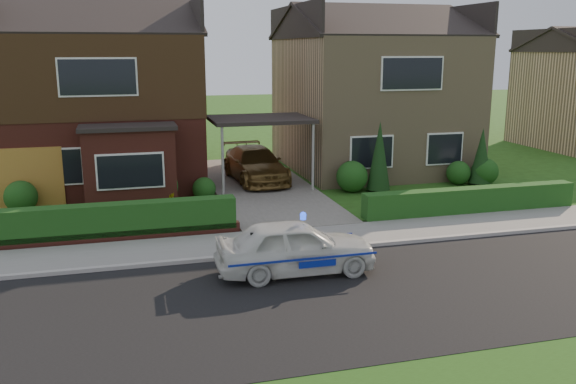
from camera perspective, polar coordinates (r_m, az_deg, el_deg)
name	(u,v)px	position (r m, az deg, el deg)	size (l,w,h in m)	color
ground	(370,294)	(13.91, 7.65, -9.40)	(120.00, 120.00, 0.00)	#204612
road	(370,294)	(13.91, 7.65, -9.40)	(60.00, 6.00, 0.02)	black
kerb	(326,249)	(16.55, 3.55, -5.33)	(60.00, 0.16, 0.12)	#9E9993
sidewalk	(314,238)	(17.50, 2.45, -4.31)	(60.00, 2.00, 0.10)	slate
driveway	(261,186)	(23.94, -2.58, 0.53)	(3.80, 12.00, 0.12)	#666059
house_left	(102,88)	(25.74, -16.99, 9.31)	(7.50, 9.53, 7.25)	maroon
house_right	(371,87)	(28.04, 7.75, 9.74)	(7.50, 8.06, 7.25)	tan
carport_link	(260,120)	(23.46, -2.62, 6.70)	(3.80, 3.00, 2.77)	black
garage_door	(29,179)	(22.38, -23.04, 1.17)	(2.20, 0.10, 2.10)	olive
dwarf_wall	(104,237)	(17.86, -16.86, -4.09)	(7.70, 0.25, 0.36)	maroon
hedge_left	(104,242)	(18.05, -16.82, -4.50)	(7.50, 0.55, 0.90)	#133B12
hedge_right	(470,214)	(21.00, 16.64, -2.01)	(7.50, 0.55, 0.80)	#133B12
shrub_left_far	(21,197)	(22.08, -23.72, -0.41)	(1.08, 1.08, 1.08)	#133B12
shrub_left_mid	(159,187)	(21.62, -11.97, 0.50)	(1.32, 1.32, 1.32)	#133B12
shrub_left_near	(204,189)	(22.11, -7.86, 0.30)	(0.84, 0.84, 0.84)	#133B12
shrub_right_near	(352,177)	(23.24, 6.01, 1.45)	(1.20, 1.20, 1.20)	#133B12
shrub_right_mid	(458,173)	(25.36, 15.66, 1.74)	(0.96, 0.96, 0.96)	#133B12
shrub_right_far	(485,171)	(25.63, 17.93, 1.84)	(1.08, 1.08, 1.08)	#133B12
conifer_a	(379,158)	(23.31, 8.52, 3.16)	(0.90, 0.90, 2.60)	black
conifer_b	(481,158)	(25.42, 17.64, 3.06)	(0.90, 0.90, 2.20)	black
police_car	(295,247)	(14.75, 0.69, -5.20)	(3.55, 3.89, 1.48)	silver
driveway_car	(255,164)	(24.59, -3.09, 2.61)	(1.88, 4.63, 1.34)	brown
potted_plant_a	(95,224)	(18.48, -17.61, -2.88)	(0.41, 0.28, 0.78)	gray
potted_plant_b	(169,205)	(20.18, -11.08, -1.18)	(0.42, 0.34, 0.77)	gray
potted_plant_c	(63,228)	(18.55, -20.30, -3.14)	(0.40, 0.40, 0.71)	gray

